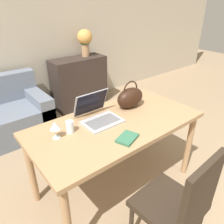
{
  "coord_description": "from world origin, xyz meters",
  "views": [
    {
      "loc": [
        -1.09,
        -0.58,
        1.78
      ],
      "look_at": [
        -0.04,
        0.72,
        0.9
      ],
      "focal_mm": 35.0,
      "sensor_mm": 36.0,
      "label": 1
    }
  ],
  "objects_px": {
    "flower_vase": "(85,40)",
    "laptop": "(97,113)",
    "drinking_glass": "(70,127)",
    "handbag": "(130,97)",
    "wine_glass": "(55,126)",
    "chair": "(180,203)"
  },
  "relations": [
    {
      "from": "drinking_glass",
      "to": "handbag",
      "type": "bearing_deg",
      "value": 2.89
    },
    {
      "from": "drinking_glass",
      "to": "handbag",
      "type": "relative_size",
      "value": 0.34
    },
    {
      "from": "flower_vase",
      "to": "laptop",
      "type": "bearing_deg",
      "value": -120.08
    },
    {
      "from": "flower_vase",
      "to": "wine_glass",
      "type": "bearing_deg",
      "value": -128.66
    },
    {
      "from": "chair",
      "to": "wine_glass",
      "type": "distance_m",
      "value": 1.07
    },
    {
      "from": "wine_glass",
      "to": "drinking_glass",
      "type": "bearing_deg",
      "value": 2.35
    },
    {
      "from": "chair",
      "to": "laptop",
      "type": "bearing_deg",
      "value": 87.63
    },
    {
      "from": "laptop",
      "to": "wine_glass",
      "type": "distance_m",
      "value": 0.44
    },
    {
      "from": "chair",
      "to": "wine_glass",
      "type": "xyz_separation_m",
      "value": [
        -0.45,
        0.9,
        0.37
      ]
    },
    {
      "from": "chair",
      "to": "drinking_glass",
      "type": "height_order",
      "value": "chair"
    },
    {
      "from": "wine_glass",
      "to": "flower_vase",
      "type": "bearing_deg",
      "value": 51.34
    },
    {
      "from": "chair",
      "to": "wine_glass",
      "type": "bearing_deg",
      "value": 113.27
    },
    {
      "from": "flower_vase",
      "to": "chair",
      "type": "bearing_deg",
      "value": -110.54
    },
    {
      "from": "wine_glass",
      "to": "handbag",
      "type": "bearing_deg",
      "value": 2.81
    },
    {
      "from": "laptop",
      "to": "drinking_glass",
      "type": "xyz_separation_m",
      "value": [
        -0.31,
        -0.04,
        -0.01
      ]
    },
    {
      "from": "laptop",
      "to": "drinking_glass",
      "type": "relative_size",
      "value": 3.39
    },
    {
      "from": "handbag",
      "to": "flower_vase",
      "type": "xyz_separation_m",
      "value": [
        0.63,
        1.81,
        0.27
      ]
    },
    {
      "from": "drinking_glass",
      "to": "flower_vase",
      "type": "bearing_deg",
      "value": 53.79
    },
    {
      "from": "chair",
      "to": "drinking_glass",
      "type": "relative_size",
      "value": 9.18
    },
    {
      "from": "chair",
      "to": "handbag",
      "type": "distance_m",
      "value": 1.09
    },
    {
      "from": "laptop",
      "to": "flower_vase",
      "type": "bearing_deg",
      "value": 59.92
    },
    {
      "from": "laptop",
      "to": "wine_glass",
      "type": "bearing_deg",
      "value": -173.83
    }
  ]
}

